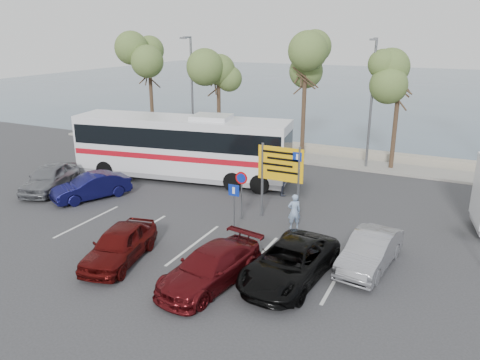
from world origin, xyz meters
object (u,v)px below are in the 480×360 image
at_px(direction_sign, 280,170).
at_px(pedestrian_far, 284,181).
at_px(street_lamp_right, 371,97).
at_px(car_red, 119,245).
at_px(suv_black, 290,263).
at_px(car_silver_a, 50,178).
at_px(street_lamp_left, 191,87).
at_px(coach_bus_left, 182,149).
at_px(car_maroon, 210,267).
at_px(pedestrian_near, 294,211).
at_px(car_silver_b, 370,251).
at_px(car_blue, 91,187).

height_order(direction_sign, pedestrian_far, direction_sign).
relative_size(street_lamp_right, car_red, 1.95).
bearing_deg(street_lamp_right, suv_black, -88.52).
height_order(car_silver_a, pedestrian_far, pedestrian_far).
bearing_deg(street_lamp_left, suv_black, -49.17).
relative_size(street_lamp_right, coach_bus_left, 0.61).
bearing_deg(coach_bus_left, car_silver_a, -137.73).
distance_m(car_maroon, car_red, 4.00).
bearing_deg(pedestrian_far, street_lamp_right, -46.84).
distance_m(car_maroon, suv_black, 2.84).
xyz_separation_m(car_silver_a, car_maroon, (13.00, -5.00, -0.08)).
relative_size(car_red, suv_black, 0.84).
height_order(coach_bus_left, suv_black, coach_bus_left).
distance_m(car_red, pedestrian_near, 7.76).
xyz_separation_m(street_lamp_right, suv_black, (0.40, -15.50, -3.92)).
relative_size(car_maroon, car_red, 1.11).
relative_size(street_lamp_left, pedestrian_near, 4.92).
bearing_deg(pedestrian_near, street_lamp_right, -129.02).
distance_m(street_lamp_left, car_maroon, 20.64).
bearing_deg(car_silver_a, street_lamp_left, 61.86).
bearing_deg(direction_sign, car_silver_b, -32.25).
bearing_deg(suv_black, car_maroon, -142.27).
height_order(car_red, pedestrian_near, pedestrian_near).
xyz_separation_m(direction_sign, pedestrian_far, (-1.00, 3.30, -1.64)).
xyz_separation_m(street_lamp_left, coach_bus_left, (3.50, -7.02, -2.75)).
xyz_separation_m(direction_sign, coach_bus_left, (-7.50, 3.30, -0.58)).
xyz_separation_m(street_lamp_right, pedestrian_far, (-3.00, -7.02, -3.81)).
bearing_deg(pedestrian_near, car_maroon, 46.57).
bearing_deg(street_lamp_left, coach_bus_left, -63.50).
height_order(street_lamp_left, coach_bus_left, street_lamp_left).
distance_m(car_silver_a, pedestrian_far, 13.00).
relative_size(street_lamp_right, car_silver_a, 1.83).
bearing_deg(suv_black, car_red, -161.21).
bearing_deg(pedestrian_near, car_silver_a, -30.05).
distance_m(street_lamp_right, suv_black, 16.00).
distance_m(direction_sign, pedestrian_near, 2.05).
bearing_deg(suv_black, car_silver_b, 47.43).
distance_m(street_lamp_right, coach_bus_left, 12.13).
bearing_deg(car_silver_b, suv_black, -130.86).
distance_m(street_lamp_left, pedestrian_far, 12.80).
distance_m(car_red, car_silver_b, 9.54).
height_order(car_maroon, suv_black, suv_black).
bearing_deg(coach_bus_left, car_blue, -116.57).
bearing_deg(car_maroon, car_silver_a, 169.04).
xyz_separation_m(street_lamp_right, car_maroon, (-2.00, -17.02, -3.94)).
relative_size(coach_bus_left, suv_black, 2.67).
bearing_deg(direction_sign, pedestrian_far, 106.91).
relative_size(street_lamp_left, car_blue, 1.98).
xyz_separation_m(car_silver_a, pedestrian_near, (14.00, 0.93, 0.07)).
height_order(street_lamp_right, direction_sign, street_lamp_right).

